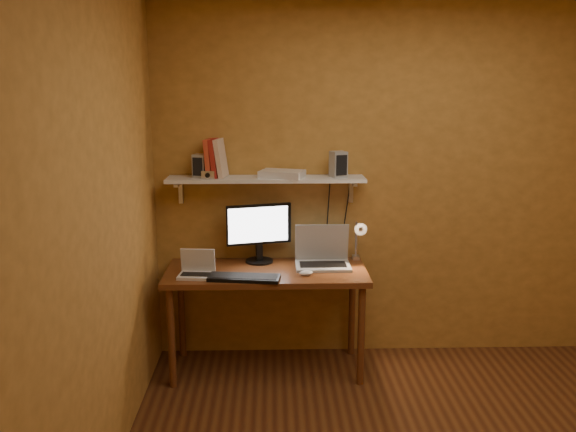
{
  "coord_description": "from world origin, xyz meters",
  "views": [
    {
      "loc": [
        -0.85,
        -2.79,
        2.04
      ],
      "look_at": [
        -0.74,
        1.18,
        1.16
      ],
      "focal_mm": 38.0,
      "sensor_mm": 36.0,
      "label": 1
    }
  ],
  "objects_px": {
    "monitor": "(259,230)",
    "netbook": "(197,269)",
    "wall_shelf": "(266,179)",
    "desk_lamp": "(359,236)",
    "speaker_right": "(338,164)",
    "desk": "(267,282)",
    "shelf_camera": "(208,175)",
    "mouse": "(306,273)",
    "speaker_left": "(200,166)",
    "keyboard": "(244,278)",
    "router": "(282,174)",
    "laptop": "(322,255)"
  },
  "relations": [
    {
      "from": "monitor",
      "to": "netbook",
      "type": "height_order",
      "value": "monitor"
    },
    {
      "from": "wall_shelf",
      "to": "desk_lamp",
      "type": "bearing_deg",
      "value": -5.88
    },
    {
      "from": "netbook",
      "to": "desk_lamp",
      "type": "xyz_separation_m",
      "value": [
        1.13,
        0.24,
        0.16
      ]
    },
    {
      "from": "speaker_right",
      "to": "desk",
      "type": "bearing_deg",
      "value": -179.88
    },
    {
      "from": "shelf_camera",
      "to": "netbook",
      "type": "bearing_deg",
      "value": -105.22
    },
    {
      "from": "netbook",
      "to": "mouse",
      "type": "xyz_separation_m",
      "value": [
        0.74,
        -0.01,
        -0.03
      ]
    },
    {
      "from": "speaker_right",
      "to": "shelf_camera",
      "type": "relative_size",
      "value": 1.92
    },
    {
      "from": "monitor",
      "to": "speaker_right",
      "type": "distance_m",
      "value": 0.74
    },
    {
      "from": "desk_lamp",
      "to": "speaker_left",
      "type": "distance_m",
      "value": 1.23
    },
    {
      "from": "keyboard",
      "to": "mouse",
      "type": "relative_size",
      "value": 4.94
    },
    {
      "from": "wall_shelf",
      "to": "router",
      "type": "height_order",
      "value": "router"
    },
    {
      "from": "monitor",
      "to": "mouse",
      "type": "bearing_deg",
      "value": -59.44
    },
    {
      "from": "mouse",
      "to": "router",
      "type": "relative_size",
      "value": 0.32
    },
    {
      "from": "laptop",
      "to": "wall_shelf",
      "type": "bearing_deg",
      "value": 167.6
    },
    {
      "from": "speaker_left",
      "to": "netbook",
      "type": "bearing_deg",
      "value": -72.58
    },
    {
      "from": "speaker_right",
      "to": "shelf_camera",
      "type": "distance_m",
      "value": 0.92
    },
    {
      "from": "monitor",
      "to": "shelf_camera",
      "type": "height_order",
      "value": "shelf_camera"
    },
    {
      "from": "router",
      "to": "monitor",
      "type": "bearing_deg",
      "value": 176.07
    },
    {
      "from": "keyboard",
      "to": "desk_lamp",
      "type": "distance_m",
      "value": 0.89
    },
    {
      "from": "desk_lamp",
      "to": "shelf_camera",
      "type": "xyz_separation_m",
      "value": [
        -1.06,
        0.01,
        0.44
      ]
    },
    {
      "from": "shelf_camera",
      "to": "mouse",
      "type": "bearing_deg",
      "value": -21.18
    },
    {
      "from": "speaker_left",
      "to": "router",
      "type": "xyz_separation_m",
      "value": [
        0.58,
        -0.02,
        -0.06
      ]
    },
    {
      "from": "speaker_left",
      "to": "speaker_right",
      "type": "relative_size",
      "value": 0.89
    },
    {
      "from": "laptop",
      "to": "monitor",
      "type": "bearing_deg",
      "value": 168.92
    },
    {
      "from": "laptop",
      "to": "keyboard",
      "type": "height_order",
      "value": "laptop"
    },
    {
      "from": "desk",
      "to": "speaker_right",
      "type": "xyz_separation_m",
      "value": [
        0.51,
        0.18,
        0.8
      ]
    },
    {
      "from": "desk",
      "to": "keyboard",
      "type": "distance_m",
      "value": 0.27
    },
    {
      "from": "desk_lamp",
      "to": "speaker_right",
      "type": "relative_size",
      "value": 2.05
    },
    {
      "from": "desk_lamp",
      "to": "speaker_right",
      "type": "distance_m",
      "value": 0.53
    },
    {
      "from": "desk",
      "to": "laptop",
      "type": "relative_size",
      "value": 3.63
    },
    {
      "from": "monitor",
      "to": "shelf_camera",
      "type": "distance_m",
      "value": 0.54
    },
    {
      "from": "keyboard",
      "to": "shelf_camera",
      "type": "distance_m",
      "value": 0.77
    },
    {
      "from": "desk_lamp",
      "to": "shelf_camera",
      "type": "height_order",
      "value": "shelf_camera"
    },
    {
      "from": "desk",
      "to": "netbook",
      "type": "distance_m",
      "value": 0.5
    },
    {
      "from": "laptop",
      "to": "speaker_left",
      "type": "bearing_deg",
      "value": 173.43
    },
    {
      "from": "laptop",
      "to": "mouse",
      "type": "bearing_deg",
      "value": -118.92
    },
    {
      "from": "speaker_right",
      "to": "netbook",
      "type": "bearing_deg",
      "value": 177.33
    },
    {
      "from": "laptop",
      "to": "speaker_left",
      "type": "distance_m",
      "value": 1.07
    },
    {
      "from": "keyboard",
      "to": "mouse",
      "type": "bearing_deg",
      "value": 18.42
    },
    {
      "from": "monitor",
      "to": "netbook",
      "type": "relative_size",
      "value": 1.87
    },
    {
      "from": "speaker_left",
      "to": "shelf_camera",
      "type": "relative_size",
      "value": 1.72
    },
    {
      "from": "keyboard",
      "to": "speaker_left",
      "type": "distance_m",
      "value": 0.87
    },
    {
      "from": "laptop",
      "to": "shelf_camera",
      "type": "xyz_separation_m",
      "value": [
        -0.8,
        0.02,
        0.58
      ]
    },
    {
      "from": "laptop",
      "to": "router",
      "type": "distance_m",
      "value": 0.65
    },
    {
      "from": "desk",
      "to": "laptop",
      "type": "height_order",
      "value": "laptop"
    },
    {
      "from": "desk",
      "to": "netbook",
      "type": "height_order",
      "value": "netbook"
    },
    {
      "from": "desk",
      "to": "keyboard",
      "type": "relative_size",
      "value": 2.95
    },
    {
      "from": "keyboard",
      "to": "speaker_left",
      "type": "height_order",
      "value": "speaker_left"
    },
    {
      "from": "wall_shelf",
      "to": "speaker_left",
      "type": "xyz_separation_m",
      "value": [
        -0.46,
        0.01,
        0.1
      ]
    },
    {
      "from": "desk",
      "to": "speaker_left",
      "type": "relative_size",
      "value": 8.58
    }
  ]
}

